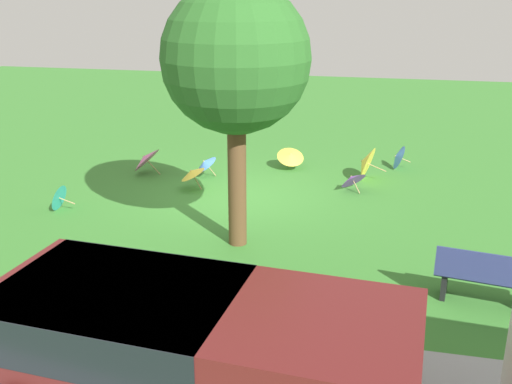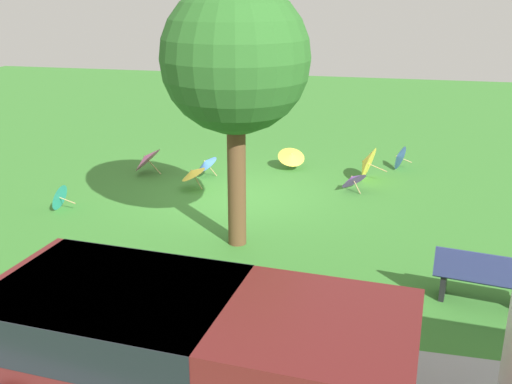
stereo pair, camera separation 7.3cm
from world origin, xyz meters
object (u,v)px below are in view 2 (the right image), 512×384
parasol_pink_0 (146,158)px  parasol_yellow_1 (366,163)px  shade_tree (235,60)px  parasol_purple_0 (353,179)px  park_bench (489,279)px  parasol_yellow_2 (291,156)px  parasol_blue_0 (206,163)px  parasol_blue_1 (398,157)px  parasol_yellow_4 (192,173)px  van_dark (181,348)px  parasol_teal_0 (58,197)px

parasol_pink_0 → parasol_yellow_1: 5.61m
shade_tree → parasol_purple_0: size_ratio=5.72×
park_bench → parasol_yellow_2: park_bench is taller
parasol_blue_0 → parasol_yellow_2: (-2.00, -1.16, 0.00)m
parasol_blue_1 → parasol_pink_0: bearing=16.8°
parasol_yellow_1 → parasol_yellow_4: (3.97, 1.75, -0.01)m
van_dark → park_bench: 4.99m
parasol_pink_0 → parasol_blue_1: parasol_pink_0 is taller
park_bench → parasol_blue_0: park_bench is taller
van_dark → parasol_blue_1: bearing=-102.3°
park_bench → parasol_pink_0: (7.72, -5.19, -0.05)m
parasol_yellow_1 → parasol_teal_0: (6.39, 3.69, -0.15)m
parasol_pink_0 → parasol_yellow_4: (-1.59, 0.97, 0.01)m
parasol_yellow_1 → parasol_purple_0: 1.03m
parasol_purple_0 → parasol_teal_0: bearing=23.6°
parasol_purple_0 → parasol_yellow_4: size_ratio=1.12×
parasol_blue_0 → parasol_yellow_4: parasol_yellow_4 is taller
parasol_pink_0 → parasol_blue_1: bearing=-163.2°
parasol_yellow_2 → parasol_purple_0: (-1.73, 1.44, -0.07)m
van_dark → parasol_blue_1: van_dark is taller
shade_tree → parasol_yellow_4: shade_tree is taller
parasol_pink_0 → parasol_yellow_1: (-5.56, -0.78, 0.02)m
park_bench → parasol_yellow_4: 7.44m
parasol_pink_0 → parasol_blue_0: 1.60m
parasol_teal_0 → parasol_yellow_1: bearing=-150.0°
shade_tree → parasol_blue_1: size_ratio=6.85×
van_dark → parasol_yellow_4: size_ratio=6.37×
parasol_yellow_1 → shade_tree: bearing=64.9°
parasol_teal_0 → parasol_yellow_4: (-2.42, -1.94, 0.13)m
shade_tree → parasol_teal_0: bearing=-11.4°
parasol_yellow_1 → parasol_blue_1: size_ratio=1.34×
parasol_blue_0 → parasol_yellow_2: size_ratio=0.82×
park_bench → parasol_blue_1: (1.36, -7.11, -0.14)m
parasol_blue_0 → parasol_blue_1: size_ratio=1.08×
parasol_pink_0 → van_dark: bearing=115.4°
parasol_teal_0 → parasol_blue_1: parasol_blue_1 is taller
park_bench → parasol_blue_0: 8.07m
park_bench → parasol_teal_0: (8.55, -2.29, -0.17)m
parasol_blue_1 → shade_tree: bearing=62.7°
van_dark → shade_tree: size_ratio=0.99×
park_bench → parasol_yellow_4: size_ratio=2.23×
parasol_teal_0 → parasol_pink_0: bearing=-106.0°
parasol_yellow_2 → parasol_blue_1: (-2.76, -0.69, -0.05)m
parasol_yellow_2 → parasol_purple_0: 2.25m
parasol_teal_0 → parasol_purple_0: 6.72m
parasol_blue_0 → parasol_yellow_4: size_ratio=1.01×
park_bench → parasol_teal_0: size_ratio=2.84×
parasol_blue_0 → parasol_teal_0: bearing=50.8°
van_dark → parasol_teal_0: van_dark is taller
parasol_yellow_2 → parasol_teal_0: (4.43, 4.13, -0.08)m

